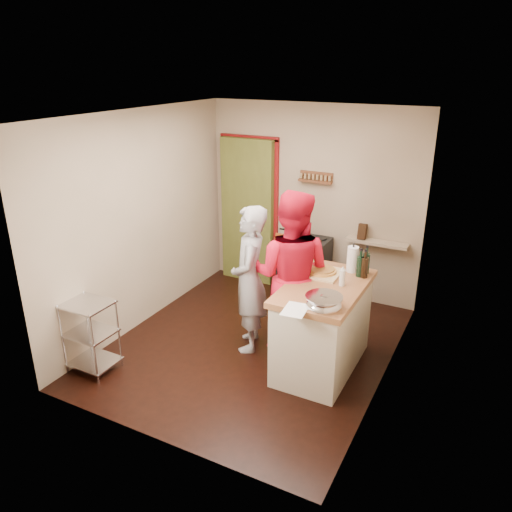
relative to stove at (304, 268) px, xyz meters
The scene contains 10 objects.
floor 1.49m from the stove, 91.94° to the right, with size 3.50×3.50×0.00m, color black.
back_wall 1.03m from the stove, 152.49° to the left, with size 3.00×0.44×2.60m.
left_wall 2.27m from the stove, 137.40° to the right, with size 0.04×3.50×2.60m, color tan.
right_wall 2.20m from the stove, 44.44° to the right, with size 0.04×3.50×2.60m, color tan.
ceiling 2.59m from the stove, 91.94° to the right, with size 3.00×3.50×0.02m, color white.
stove is the anchor object (origin of this frame).
wire_shelving 2.94m from the stove, 116.85° to the right, with size 0.48×0.40×0.80m.
island 1.66m from the stove, 60.96° to the right, with size 0.75×1.44×1.27m.
person_stripe 1.49m from the stove, 93.05° to the right, with size 0.61×0.40×1.68m, color #ACADB1.
person_red 1.44m from the stove, 74.67° to the right, with size 0.91×0.71×1.87m, color red.
Camera 1 is at (2.34, -4.44, 3.09)m, focal length 35.00 mm.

